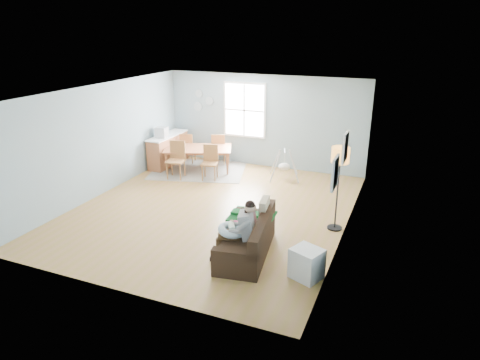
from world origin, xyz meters
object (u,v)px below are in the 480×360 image
at_px(chair_ne, 218,147).
at_px(chair_nw, 187,146).
at_px(dining_table, 198,159).
at_px(monitor, 161,132).
at_px(father, 239,229).
at_px(floor_lamp, 340,162).
at_px(toddler, 247,218).
at_px(sofa, 249,241).
at_px(storage_cube, 306,263).
at_px(chair_se, 210,160).
at_px(counter, 168,150).
at_px(chair_sw, 177,157).
at_px(baby_swing, 284,166).

bearing_deg(chair_ne, chair_nw, -164.43).
height_order(dining_table, monitor, monitor).
bearing_deg(father, floor_lamp, 54.85).
bearing_deg(father, toddler, 92.18).
xyz_separation_m(sofa, floor_lamp, (1.28, 1.65, 1.19)).
relative_size(storage_cube, dining_table, 0.32).
xyz_separation_m(chair_nw, chair_ne, (0.93, 0.26, 0.01)).
xyz_separation_m(chair_se, counter, (-1.73, 0.65, -0.07)).
xyz_separation_m(chair_sw, counter, (-0.82, 0.90, -0.12)).
height_order(dining_table, baby_swing, baby_swing).
relative_size(sofa, baby_swing, 1.93).
height_order(chair_nw, chair_ne, chair_ne).
relative_size(sofa, counter, 1.18).
bearing_deg(sofa, monitor, 137.98).
distance_m(chair_sw, monitor, 1.11).
bearing_deg(storage_cube, chair_sw, 141.90).
bearing_deg(chair_sw, chair_ne, 69.37).
relative_size(chair_se, chair_nw, 1.01).
height_order(toddler, chair_ne, toddler).
bearing_deg(floor_lamp, chair_ne, 143.30).
distance_m(toddler, monitor, 5.50).
xyz_separation_m(chair_nw, counter, (-0.46, -0.35, -0.06)).
bearing_deg(toddler, sofa, -59.52).
height_order(dining_table, counter, counter).
xyz_separation_m(father, chair_se, (-2.41, 3.74, -0.09)).
xyz_separation_m(toddler, chair_nw, (-3.66, 4.30, -0.11)).
distance_m(toddler, chair_ne, 5.31).
xyz_separation_m(toddler, chair_sw, (-3.30, 3.05, -0.05)).
bearing_deg(storage_cube, chair_nw, 135.58).
relative_size(storage_cube, chair_se, 0.64).
distance_m(toddler, counter, 5.71).
bearing_deg(father, sofa, 74.66).
distance_m(toddler, storage_cube, 1.43).
xyz_separation_m(counter, monitor, (0.01, -0.32, 0.61)).
xyz_separation_m(storage_cube, chair_ne, (-4.00, 5.09, 0.27)).
bearing_deg(chair_ne, storage_cube, -51.82).
distance_m(dining_table, chair_nw, 0.83).
height_order(toddler, dining_table, toddler).
relative_size(counter, monitor, 4.77).
bearing_deg(counter, father, -46.66).
bearing_deg(floor_lamp, chair_nw, 150.89).
relative_size(toddler, counter, 0.46).
distance_m(floor_lamp, baby_swing, 3.35).
height_order(storage_cube, counter, counter).
bearing_deg(chair_ne, sofa, -59.06).
height_order(father, monitor, monitor).
height_order(floor_lamp, chair_ne, floor_lamp).
distance_m(floor_lamp, chair_sw, 5.00).
bearing_deg(monitor, storage_cube, -37.72).
height_order(chair_se, chair_nw, chair_se).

